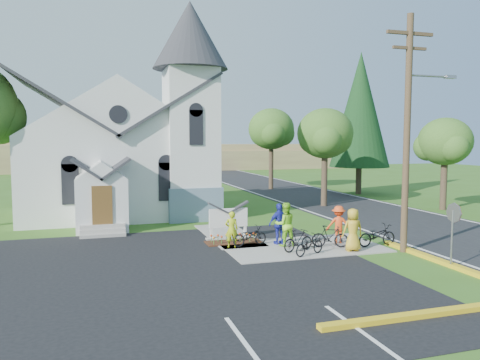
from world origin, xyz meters
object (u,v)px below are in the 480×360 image
object	(u,v)px
bike_1	(298,240)
cyclist_2	(280,224)
stop_sign	(453,221)
bike_2	(309,245)
utility_pole	(408,126)
bike_4	(377,235)
cyclist_1	(285,224)
church_sign	(228,218)
cyclist_0	(232,229)
cyclist_4	(353,230)
bike_3	(330,236)
cyclist_3	(339,224)
bike_0	(250,236)

from	to	relation	value
bike_1	cyclist_2	xyz separation A→B (m)	(-0.23, 1.55, 0.46)
stop_sign	bike_2	xyz separation A→B (m)	(-4.34, 3.22, -1.31)
utility_pole	bike_1	world-z (taller)	utility_pole
stop_sign	bike_4	distance (m)	4.06
stop_sign	cyclist_1	world-z (taller)	stop_sign
church_sign	cyclist_1	xyz separation A→B (m)	(1.99, -2.35, 0.00)
cyclist_0	bike_2	bearing A→B (deg)	148.36
bike_1	bike_4	distance (m)	3.78
cyclist_1	cyclist_4	world-z (taller)	cyclist_1
stop_sign	bike_3	distance (m)	5.23
cyclist_3	bike_3	xyz separation A→B (m)	(-0.80, -0.69, -0.38)
bike_3	bike_4	world-z (taller)	bike_4
bike_0	bike_4	bearing A→B (deg)	-119.85
church_sign	bike_0	size ratio (longest dim) A/B	1.29
bike_2	bike_4	xyz separation A→B (m)	(3.60, 0.58, 0.07)
bike_2	cyclist_1	bearing A→B (deg)	-13.43
cyclist_2	cyclist_3	bearing A→B (deg)	159.96
bike_0	bike_2	size ratio (longest dim) A/B	1.05
utility_pole	cyclist_2	xyz separation A→B (m)	(-4.67, 2.79, -4.42)
church_sign	bike_2	size ratio (longest dim) A/B	1.36
cyclist_1	cyclist_3	world-z (taller)	cyclist_1
bike_4	utility_pole	bearing A→B (deg)	-151.29
stop_sign	bike_1	world-z (taller)	stop_sign
cyclist_0	bike_2	size ratio (longest dim) A/B	0.99
bike_0	cyclist_1	xyz separation A→B (m)	(1.52, -0.48, 0.53)
church_sign	utility_pole	xyz separation A→B (m)	(6.56, -4.70, 4.38)
cyclist_1	bike_4	distance (m)	4.14
utility_pole	bike_4	world-z (taller)	utility_pole
church_sign	bike_3	distance (m)	4.97
stop_sign	bike_3	world-z (taller)	stop_sign
cyclist_2	cyclist_3	xyz separation A→B (m)	(2.68, -0.60, -0.07)
utility_pole	stop_sign	xyz separation A→B (m)	(0.07, -2.70, -3.62)
stop_sign	bike_0	distance (m)	8.38
utility_pole	cyclist_3	xyz separation A→B (m)	(-1.98, 2.20, -4.49)
cyclist_3	bike_3	distance (m)	1.12
cyclist_0	cyclist_2	size ratio (longest dim) A/B	0.86
utility_pole	bike_3	world-z (taller)	utility_pole
utility_pole	bike_0	bearing A→B (deg)	155.06
church_sign	cyclist_4	size ratio (longest dim) A/B	1.20
church_sign	bike_0	world-z (taller)	church_sign
church_sign	cyclist_2	world-z (taller)	cyclist_2
cyclist_2	bike_0	bearing A→B (deg)	-9.15
cyclist_3	bike_0	bearing A→B (deg)	13.09
church_sign	cyclist_3	size ratio (longest dim) A/B	1.27
utility_pole	cyclist_4	bearing A→B (deg)	164.22
bike_0	cyclist_3	distance (m)	4.18
cyclist_1	bike_2	world-z (taller)	cyclist_1
bike_0	cyclist_2	bearing A→B (deg)	-103.72
cyclist_1	bike_2	size ratio (longest dim) A/B	1.21
bike_0	bike_1	size ratio (longest dim) A/B	1.08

